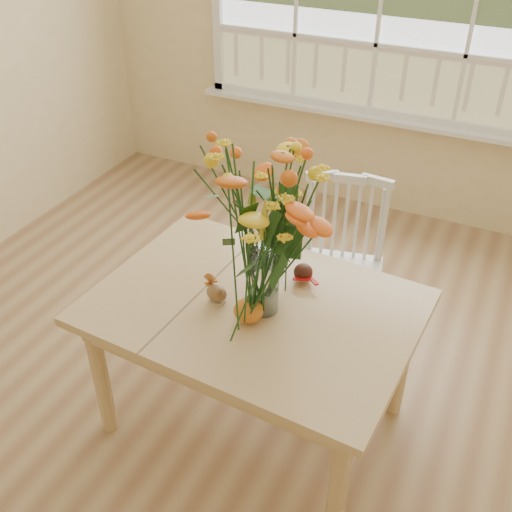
% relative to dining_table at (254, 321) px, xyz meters
% --- Properties ---
extents(floor, '(4.00, 4.50, 0.01)m').
position_rel_dining_table_xyz_m(floor, '(-0.17, -0.09, -0.60)').
color(floor, '#976E49').
rests_on(floor, ground).
extents(wall_back, '(4.00, 0.02, 2.70)m').
position_rel_dining_table_xyz_m(wall_back, '(-0.17, 2.16, 0.76)').
color(wall_back, beige).
rests_on(wall_back, floor).
extents(dining_table, '(1.33, 0.99, 0.68)m').
position_rel_dining_table_xyz_m(dining_table, '(0.00, 0.00, 0.00)').
color(dining_table, tan).
rests_on(dining_table, floor).
extents(windsor_chair, '(0.49, 0.47, 0.89)m').
position_rel_dining_table_xyz_m(windsor_chair, '(0.14, 0.72, -0.09)').
color(windsor_chair, white).
rests_on(windsor_chair, floor).
extents(flower_vase, '(0.56, 0.56, 0.66)m').
position_rel_dining_table_xyz_m(flower_vase, '(0.05, -0.01, 0.49)').
color(flower_vase, white).
rests_on(flower_vase, dining_table).
extents(pumpkin, '(0.11, 0.11, 0.09)m').
position_rel_dining_table_xyz_m(pumpkin, '(0.03, -0.10, 0.14)').
color(pumpkin, orange).
rests_on(pumpkin, dining_table).
extents(turkey_figurine, '(0.10, 0.08, 0.11)m').
position_rel_dining_table_xyz_m(turkey_figurine, '(-0.14, -0.05, 0.14)').
color(turkey_figurine, '#CCB78C').
rests_on(turkey_figurine, dining_table).
extents(dark_gourd, '(0.13, 0.09, 0.07)m').
position_rel_dining_table_xyz_m(dark_gourd, '(0.12, 0.23, 0.13)').
color(dark_gourd, '#38160F').
rests_on(dark_gourd, dining_table).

